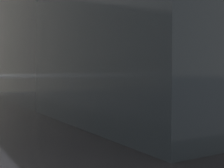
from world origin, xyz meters
TOP-DOWN VIEW (x-y plane):
  - sidewalk_curb at (0.00, 1.67)m, footprint 36.00×3.34m
  - parking_meter at (0.01, 0.36)m, footprint 0.16×0.17m
  - pedestrian_at_meter at (-0.68, 0.41)m, footprint 0.59×0.60m
  - parked_sedan_black at (-0.46, -1.12)m, footprint 4.65×1.93m
  - background_railing at (-0.00, 3.19)m, footprint 24.06×0.06m
  - backdrop_wall at (0.00, 5.02)m, footprint 32.00×0.50m

SIDE VIEW (x-z plane):
  - sidewalk_curb at x=0.00m, z-range 0.00..0.12m
  - parked_sedan_black at x=-0.46m, z-range -0.01..1.75m
  - background_railing at x=0.00m, z-range 0.36..1.46m
  - pedestrian_at_meter at x=-0.68m, z-range 0.22..1.82m
  - parking_meter at x=0.01m, z-range 0.44..1.92m
  - backdrop_wall at x=0.00m, z-range 0.00..3.04m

